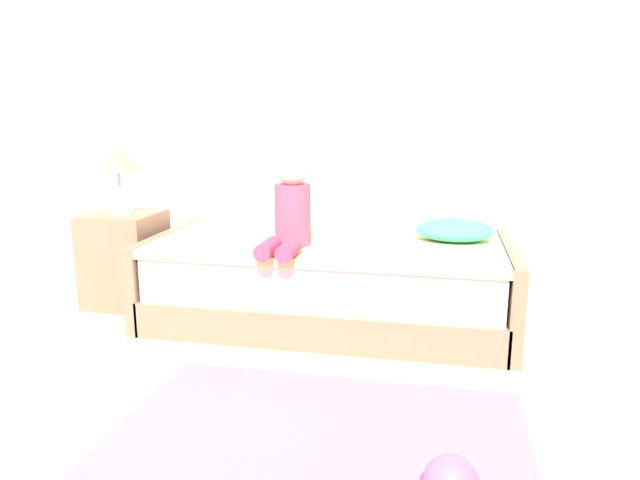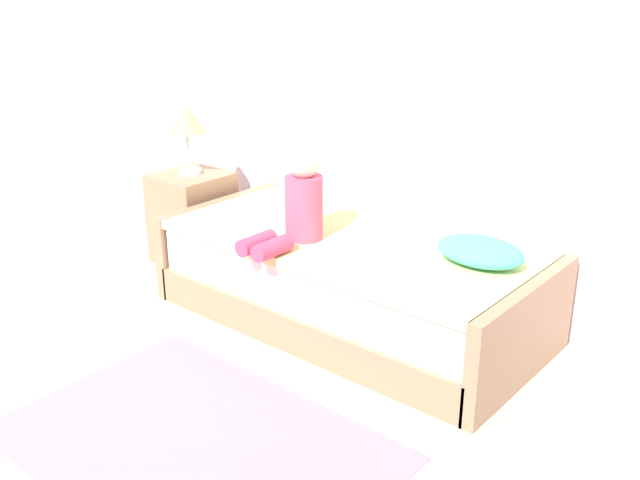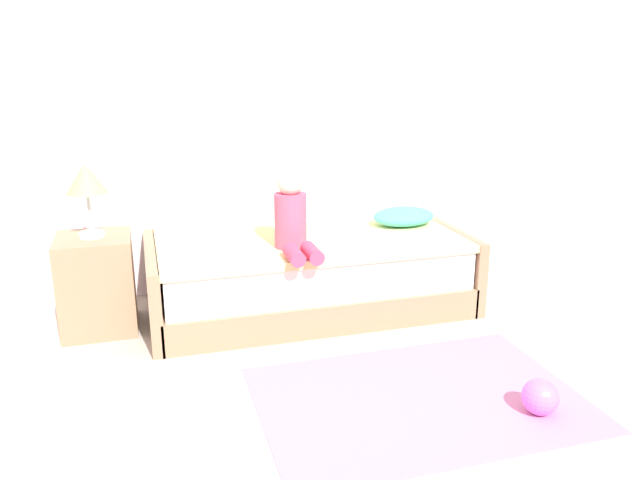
{
  "view_description": "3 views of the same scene",
  "coord_description": "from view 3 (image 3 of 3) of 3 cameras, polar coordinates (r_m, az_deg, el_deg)",
  "views": [
    {
      "loc": [
        0.91,
        -1.24,
        1.23
      ],
      "look_at": [
        0.28,
        1.75,
        0.55
      ],
      "focal_mm": 32.41,
      "sensor_mm": 36.0,
      "label": 1
    },
    {
      "loc": [
        2.49,
        -0.86,
        1.83
      ],
      "look_at": [
        0.28,
        1.75,
        0.55
      ],
      "focal_mm": 40.33,
      "sensor_mm": 36.0,
      "label": 2
    },
    {
      "loc": [
        -0.76,
        -1.79,
        1.64
      ],
      "look_at": [
        0.28,
        1.75,
        0.55
      ],
      "focal_mm": 34.73,
      "sensor_mm": 36.0,
      "label": 3
    }
  ],
  "objects": [
    {
      "name": "wall_rear",
      "position": [
        4.46,
        -6.76,
        13.91
      ],
      "size": [
        7.2,
        0.1,
        2.9
      ],
      "primitive_type": "cube",
      "color": "white",
      "rests_on": "ground"
    },
    {
      "name": "nightstand",
      "position": [
        4.07,
        -19.84,
        -3.79
      ],
      "size": [
        0.44,
        0.44,
        0.6
      ],
      "primitive_type": "cube",
      "color": "#997556",
      "rests_on": "ground"
    },
    {
      "name": "pillow",
      "position": [
        4.4,
        7.71,
        2.17
      ],
      "size": [
        0.44,
        0.3,
        0.13
      ],
      "primitive_type": "ellipsoid",
      "color": "#4CCCBC",
      "rests_on": "bed"
    },
    {
      "name": "area_rug",
      "position": [
        3.23,
        9.11,
        -14.21
      ],
      "size": [
        1.6,
        1.1,
        0.01
      ],
      "primitive_type": "cube",
      "color": "pink",
      "rests_on": "ground"
    },
    {
      "name": "bed",
      "position": [
        4.17,
        -0.97,
        -3.08
      ],
      "size": [
        2.11,
        1.0,
        0.5
      ],
      "color": "#997556",
      "rests_on": "ground"
    },
    {
      "name": "toy_ball",
      "position": [
        3.21,
        19.63,
        -13.47
      ],
      "size": [
        0.18,
        0.18,
        0.18
      ],
      "primitive_type": "sphere",
      "color": "#CC66D8",
      "rests_on": "ground"
    },
    {
      "name": "child_figure",
      "position": [
        3.78,
        -2.56,
        2.13
      ],
      "size": [
        0.2,
        0.51,
        0.5
      ],
      "color": "#E04C6B",
      "rests_on": "bed"
    },
    {
      "name": "table_lamp",
      "position": [
        3.9,
        -20.74,
        5.03
      ],
      "size": [
        0.24,
        0.24,
        0.45
      ],
      "color": "silver",
      "rests_on": "nightstand"
    }
  ]
}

